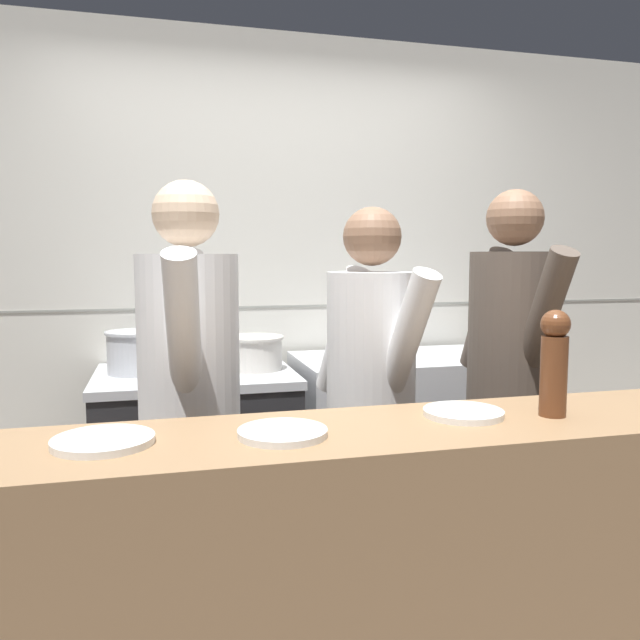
# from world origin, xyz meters

# --- Properties ---
(wall_back_tiled) EXTENTS (8.00, 0.06, 2.60)m
(wall_back_tiled) POSITION_xyz_m (0.00, 1.52, 1.30)
(wall_back_tiled) COLOR silver
(wall_back_tiled) RESTS_ON ground_plane
(oven_range) EXTENTS (0.93, 0.71, 0.88)m
(oven_range) POSITION_xyz_m (-0.48, 1.12, 0.44)
(oven_range) COLOR #232326
(oven_range) RESTS_ON ground_plane
(prep_counter) EXTENTS (1.09, 0.65, 0.91)m
(prep_counter) POSITION_xyz_m (0.57, 1.12, 0.45)
(prep_counter) COLOR #B7BABF
(prep_counter) RESTS_ON ground_plane
(pass_counter) EXTENTS (2.54, 0.45, 0.97)m
(pass_counter) POSITION_xyz_m (0.09, -0.33, 0.48)
(pass_counter) COLOR #93704C
(pass_counter) RESTS_ON ground_plane
(stock_pot) EXTENTS (0.28, 0.28, 0.20)m
(stock_pot) POSITION_xyz_m (-0.75, 1.16, 0.98)
(stock_pot) COLOR #B7BABF
(stock_pot) RESTS_ON oven_range
(sauce_pot) EXTENTS (0.27, 0.27, 0.24)m
(sauce_pot) POSITION_xyz_m (-0.45, 1.08, 1.00)
(sauce_pot) COLOR #B7BABF
(sauce_pot) RESTS_ON oven_range
(braising_pot) EXTENTS (0.29, 0.29, 0.16)m
(braising_pot) POSITION_xyz_m (-0.20, 1.12, 0.96)
(braising_pot) COLOR beige
(braising_pot) RESTS_ON oven_range
(chefs_knife) EXTENTS (0.34, 0.25, 0.02)m
(chefs_knife) POSITION_xyz_m (0.35, 0.94, 0.91)
(chefs_knife) COLOR #B7BABF
(chefs_knife) RESTS_ON prep_counter
(plated_dish_main) EXTENTS (0.24, 0.24, 0.02)m
(plated_dish_main) POSITION_xyz_m (-0.78, -0.31, 0.98)
(plated_dish_main) COLOR white
(plated_dish_main) RESTS_ON pass_counter
(plated_dish_appetiser) EXTENTS (0.23, 0.23, 0.02)m
(plated_dish_appetiser) POSITION_xyz_m (-0.35, -0.35, 0.98)
(plated_dish_appetiser) COLOR white
(plated_dish_appetiser) RESTS_ON pass_counter
(plated_dish_dessert) EXTENTS (0.22, 0.22, 0.02)m
(plated_dish_dessert) POSITION_xyz_m (0.18, -0.29, 0.98)
(plated_dish_dessert) COLOR white
(plated_dish_dessert) RESTS_ON pass_counter
(pepper_mill) EXTENTS (0.08, 0.08, 0.30)m
(pepper_mill) POSITION_xyz_m (0.43, -0.35, 1.13)
(pepper_mill) COLOR brown
(pepper_mill) RESTS_ON pass_counter
(chef_head_cook) EXTENTS (0.38, 0.73, 1.67)m
(chef_head_cook) POSITION_xyz_m (-0.55, 0.28, 0.93)
(chef_head_cook) COLOR black
(chef_head_cook) RESTS_ON ground_plane
(chef_sous) EXTENTS (0.41, 0.69, 1.60)m
(chef_sous) POSITION_xyz_m (0.11, 0.29, 0.89)
(chef_sous) COLOR black
(chef_sous) RESTS_ON ground_plane
(chef_line) EXTENTS (0.35, 0.73, 1.68)m
(chef_line) POSITION_xyz_m (0.73, 0.37, 0.94)
(chef_line) COLOR black
(chef_line) RESTS_ON ground_plane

